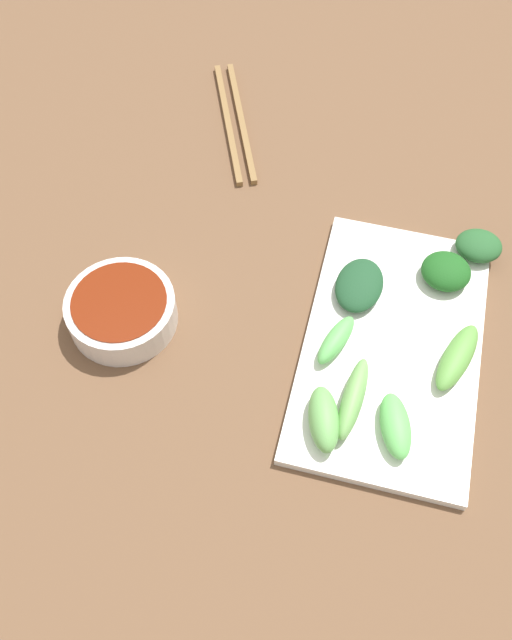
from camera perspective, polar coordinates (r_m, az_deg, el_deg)
tabletop at (r=0.75m, az=1.82°, el=-2.78°), size 2.10×2.10×0.02m
sauce_bowl at (r=0.76m, az=-11.18°, el=0.86°), size 0.12×0.12×0.04m
serving_plate at (r=0.75m, az=11.28°, el=-2.16°), size 0.19×0.32×0.01m
broccoli_stalk_0 at (r=0.75m, az=16.46°, el=-2.99°), size 0.05×0.09×0.02m
broccoli_stalk_1 at (r=0.69m, az=11.57°, el=-8.65°), size 0.05×0.08×0.02m
broccoli_leafy_2 at (r=0.77m, az=8.62°, el=2.90°), size 0.06×0.08×0.02m
broccoli_leafy_3 at (r=0.80m, az=15.59°, el=3.94°), size 0.06×0.05×0.03m
broccoli_stalk_4 at (r=0.70m, az=8.11°, el=-6.48°), size 0.03×0.10×0.03m
broccoli_leafy_5 at (r=0.84m, az=18.11°, el=5.92°), size 0.06×0.05×0.02m
broccoli_stalk_6 at (r=0.73m, az=6.70°, el=-1.66°), size 0.04×0.07×0.02m
broccoli_stalk_7 at (r=0.68m, az=5.68°, el=-8.24°), size 0.05×0.08×0.03m
chopsticks at (r=0.97m, az=-1.80°, el=16.23°), size 0.11×0.22×0.01m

